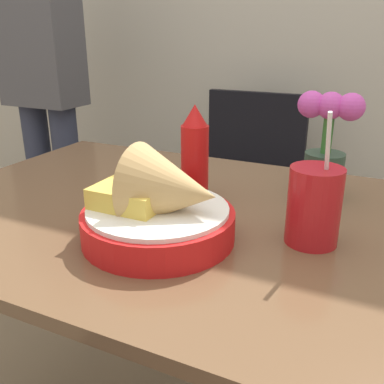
{
  "coord_description": "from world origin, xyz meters",
  "views": [
    {
      "loc": [
        0.3,
        -0.73,
        1.09
      ],
      "look_at": [
        -0.02,
        -0.04,
        0.81
      ],
      "focal_mm": 40.0,
      "sensor_mm": 36.0,
      "label": 1
    }
  ],
  "objects_px": {
    "food_basket": "(163,209)",
    "chair_far_window": "(247,186)",
    "ketchup_bottle": "(195,153)",
    "person_standing": "(42,66)",
    "flower_vase": "(326,146)",
    "drink_cup": "(314,208)"
  },
  "relations": [
    {
      "from": "drink_cup",
      "to": "ketchup_bottle",
      "type": "bearing_deg",
      "value": 157.4
    },
    {
      "from": "chair_far_window",
      "to": "flower_vase",
      "type": "distance_m",
      "value": 0.8
    },
    {
      "from": "food_basket",
      "to": "drink_cup",
      "type": "height_order",
      "value": "drink_cup"
    },
    {
      "from": "food_basket",
      "to": "person_standing",
      "type": "distance_m",
      "value": 1.25
    },
    {
      "from": "chair_far_window",
      "to": "ketchup_bottle",
      "type": "xyz_separation_m",
      "value": [
        0.11,
        -0.73,
        0.33
      ]
    },
    {
      "from": "ketchup_bottle",
      "to": "person_standing",
      "type": "xyz_separation_m",
      "value": [
        -0.94,
        0.55,
        0.12
      ]
    },
    {
      "from": "food_basket",
      "to": "flower_vase",
      "type": "height_order",
      "value": "flower_vase"
    },
    {
      "from": "ketchup_bottle",
      "to": "person_standing",
      "type": "distance_m",
      "value": 1.09
    },
    {
      "from": "food_basket",
      "to": "person_standing",
      "type": "xyz_separation_m",
      "value": [
        -0.98,
        0.77,
        0.16
      ]
    },
    {
      "from": "food_basket",
      "to": "person_standing",
      "type": "relative_size",
      "value": 0.16
    },
    {
      "from": "food_basket",
      "to": "chair_far_window",
      "type": "bearing_deg",
      "value": 99.12
    },
    {
      "from": "flower_vase",
      "to": "chair_far_window",
      "type": "bearing_deg",
      "value": 120.87
    },
    {
      "from": "chair_far_window",
      "to": "food_basket",
      "type": "relative_size",
      "value": 3.24
    },
    {
      "from": "drink_cup",
      "to": "person_standing",
      "type": "bearing_deg",
      "value": 151.35
    },
    {
      "from": "ketchup_bottle",
      "to": "drink_cup",
      "type": "distance_m",
      "value": 0.3
    },
    {
      "from": "food_basket",
      "to": "flower_vase",
      "type": "bearing_deg",
      "value": 57.58
    },
    {
      "from": "flower_vase",
      "to": "person_standing",
      "type": "xyz_separation_m",
      "value": [
        -1.19,
        0.43,
        0.1
      ]
    },
    {
      "from": "drink_cup",
      "to": "flower_vase",
      "type": "relative_size",
      "value": 1.02
    },
    {
      "from": "drink_cup",
      "to": "person_standing",
      "type": "height_order",
      "value": "person_standing"
    },
    {
      "from": "chair_far_window",
      "to": "ketchup_bottle",
      "type": "distance_m",
      "value": 0.81
    },
    {
      "from": "food_basket",
      "to": "flower_vase",
      "type": "xyz_separation_m",
      "value": [
        0.21,
        0.34,
        0.06
      ]
    },
    {
      "from": "food_basket",
      "to": "ketchup_bottle",
      "type": "distance_m",
      "value": 0.23
    }
  ]
}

